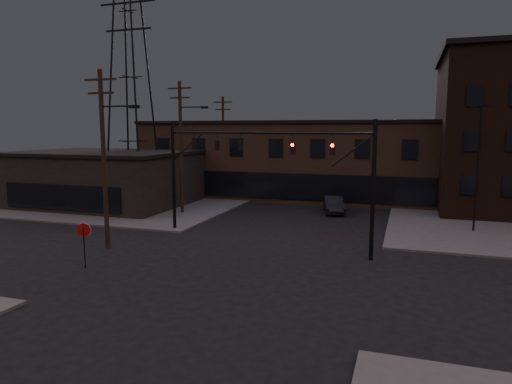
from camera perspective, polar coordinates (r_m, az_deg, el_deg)
ground at (r=24.35m, az=-2.39°, el=-9.93°), size 140.00×140.00×0.00m
sidewalk_nw at (r=53.63m, az=-16.15°, el=-0.33°), size 30.00×30.00×0.15m
building_row at (r=50.46m, az=8.98°, el=3.87°), size 40.00×12.00×8.00m
building_left at (r=47.35m, az=-18.37°, el=1.48°), size 16.00×12.00×5.00m
traffic_signal_near at (r=26.44m, az=12.03°, el=2.25°), size 7.12×0.24×8.00m
traffic_signal_far at (r=33.32m, az=-8.37°, el=3.61°), size 7.12×0.24×8.00m
stop_sign at (r=26.14m, az=-20.73°, el=-5.01°), size 0.72×0.33×2.48m
utility_pole_near at (r=29.59m, az=-18.41°, el=4.43°), size 3.70×0.28×11.00m
utility_pole_mid at (r=40.29m, az=-9.30°, el=5.90°), size 3.70×0.28×11.50m
utility_pole_far at (r=51.62m, az=-4.12°, el=6.02°), size 2.20×0.28×11.00m
transmission_tower at (r=47.84m, az=-15.45°, el=13.67°), size 7.00×7.00×25.00m
lot_light_a at (r=36.02m, az=26.02°, el=4.01°), size 1.50×0.28×9.14m
car_crossing at (r=41.30m, az=9.64°, el=-1.56°), size 2.72×4.79×1.49m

